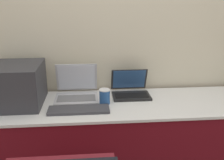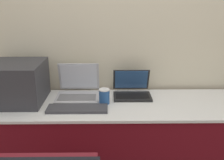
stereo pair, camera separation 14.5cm
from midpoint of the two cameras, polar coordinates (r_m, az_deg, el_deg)
name	(u,v)px [view 1 (the left image)]	position (r m, az deg, el deg)	size (l,w,h in m)	color
wall_back	(122,28)	(2.28, 0.44, 11.34)	(8.00, 0.05, 2.60)	beige
table	(127,145)	(2.23, 1.32, -13.99)	(2.38, 0.62, 0.76)	maroon
printer	(15,83)	(2.14, -22.26, -0.68)	(0.41, 0.43, 0.31)	#333338
laptop_left	(77,91)	(2.18, -9.61, -2.30)	(0.34, 0.33, 0.26)	#B7B7BC
laptop_right	(130,90)	(2.20, 2.15, -2.14)	(0.31, 0.28, 0.21)	black
external_keyboard	(79,110)	(1.93, -9.40, -6.43)	(0.44, 0.15, 0.02)	#3D3D42
coffee_cup	(105,96)	(2.02, -3.68, -3.63)	(0.09, 0.09, 0.12)	#285699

